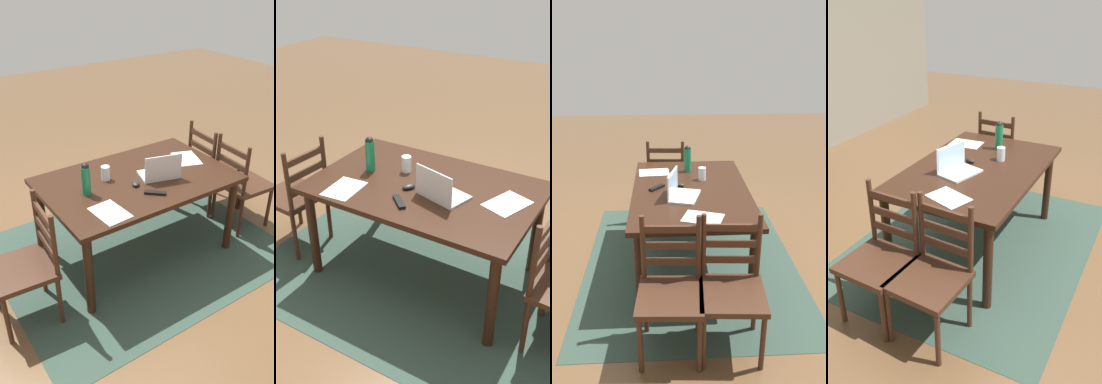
# 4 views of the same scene
# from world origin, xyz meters

# --- Properties ---
(ground_plane) EXTENTS (14.00, 14.00, 0.00)m
(ground_plane) POSITION_xyz_m (0.00, 0.00, 0.00)
(ground_plane) COLOR brown
(area_rug) EXTENTS (2.45, 1.97, 0.01)m
(area_rug) POSITION_xyz_m (0.00, 0.00, 0.00)
(area_rug) COLOR #2D4238
(area_rug) RESTS_ON ground
(dining_table) EXTENTS (1.60, 1.03, 0.76)m
(dining_table) POSITION_xyz_m (0.00, 0.00, 0.67)
(dining_table) COLOR black
(dining_table) RESTS_ON ground
(chair_left_far) EXTENTS (0.46, 0.46, 0.95)m
(chair_left_far) POSITION_xyz_m (-1.09, 0.20, 0.46)
(chair_left_far) COLOR #3D2316
(chair_left_far) RESTS_ON ground
(chair_left_near) EXTENTS (0.47, 0.47, 0.95)m
(chair_left_near) POSITION_xyz_m (-1.09, -0.21, 0.46)
(chair_left_near) COLOR #3D2316
(chair_left_near) RESTS_ON ground
(chair_right_far) EXTENTS (0.47, 0.47, 0.95)m
(chair_right_far) POSITION_xyz_m (1.09, 0.21, 0.46)
(chair_right_far) COLOR #3D2316
(chair_right_far) RESTS_ON ground
(laptop) EXTENTS (0.37, 0.30, 0.23)m
(laptop) POSITION_xyz_m (-0.17, 0.11, 0.82)
(laptop) COLOR silver
(laptop) RESTS_ON dining_table
(water_bottle) EXTENTS (0.07, 0.07, 0.27)m
(water_bottle) POSITION_xyz_m (0.48, -0.00, 0.90)
(water_bottle) COLOR #197247
(water_bottle) RESTS_ON dining_table
(drinking_glass) EXTENTS (0.07, 0.07, 0.12)m
(drinking_glass) POSITION_xyz_m (0.23, -0.12, 0.82)
(drinking_glass) COLOR silver
(drinking_glass) RESTS_ON dining_table
(computer_mouse) EXTENTS (0.10, 0.12, 0.03)m
(computer_mouse) POSITION_xyz_m (0.08, 0.10, 0.78)
(computer_mouse) COLOR black
(computer_mouse) RESTS_ON dining_table
(tv_remote) EXTENTS (0.16, 0.15, 0.02)m
(tv_remote) POSITION_xyz_m (0.03, 0.30, 0.77)
(tv_remote) COLOR black
(tv_remote) RESTS_ON dining_table
(paper_stack_left) EXTENTS (0.23, 0.31, 0.00)m
(paper_stack_left) POSITION_xyz_m (0.47, 0.34, 0.76)
(paper_stack_left) COLOR white
(paper_stack_left) RESTS_ON dining_table
(paper_stack_right) EXTENTS (0.30, 0.35, 0.00)m
(paper_stack_right) POSITION_xyz_m (-0.59, -0.06, 0.76)
(paper_stack_right) COLOR white
(paper_stack_right) RESTS_ON dining_table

